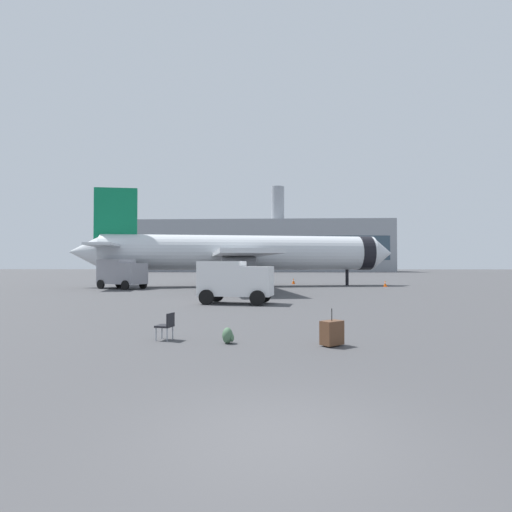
% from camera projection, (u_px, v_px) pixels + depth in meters
% --- Properties ---
extents(ground_plane, '(400.00, 400.00, 0.00)m').
position_uv_depth(ground_plane, '(280.00, 438.00, 5.71)').
color(ground_plane, '#424244').
extents(airplane_at_gate, '(35.62, 32.33, 10.50)m').
position_uv_depth(airplane_at_gate, '(241.00, 253.00, 45.58)').
color(airplane_at_gate, silver).
rests_on(airplane_at_gate, ground).
extents(service_truck, '(5.28, 4.17, 2.90)m').
position_uv_depth(service_truck, '(122.00, 272.00, 40.69)').
color(service_truck, gray).
rests_on(service_truck, ground).
extents(cargo_van, '(4.65, 2.88, 2.60)m').
position_uv_depth(cargo_van, '(235.00, 280.00, 25.29)').
color(cargo_van, white).
rests_on(cargo_van, ground).
extents(safety_cone_near, '(0.44, 0.44, 0.69)m').
position_uv_depth(safety_cone_near, '(385.00, 284.00, 44.51)').
color(safety_cone_near, '#F2590C').
rests_on(safety_cone_near, ground).
extents(safety_cone_mid, '(0.44, 0.44, 0.71)m').
position_uv_depth(safety_cone_mid, '(293.00, 281.00, 50.79)').
color(safety_cone_mid, '#F2590C').
rests_on(safety_cone_mid, ground).
extents(rolling_suitcase, '(0.75, 0.72, 1.10)m').
position_uv_depth(rolling_suitcase, '(332.00, 333.00, 12.17)').
color(rolling_suitcase, brown).
rests_on(rolling_suitcase, ground).
extents(traveller_backpack, '(0.36, 0.40, 0.48)m').
position_uv_depth(traveller_backpack, '(228.00, 336.00, 12.57)').
color(traveller_backpack, '#476B4C').
rests_on(traveller_backpack, ground).
extents(gate_chair, '(0.57, 0.57, 0.86)m').
position_uv_depth(gate_chair, '(167.00, 324.00, 13.12)').
color(gate_chair, black).
rests_on(gate_chair, ground).
extents(terminal_building, '(86.55, 21.33, 28.78)m').
position_uv_depth(terminal_building, '(259.00, 246.00, 140.49)').
color(terminal_building, gray).
rests_on(terminal_building, ground).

